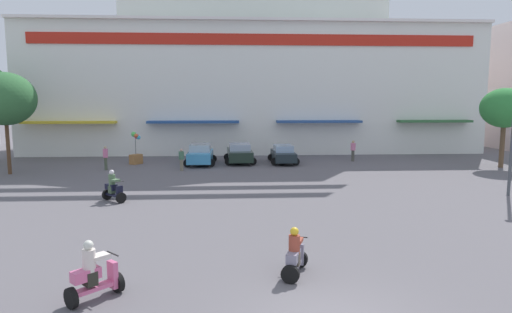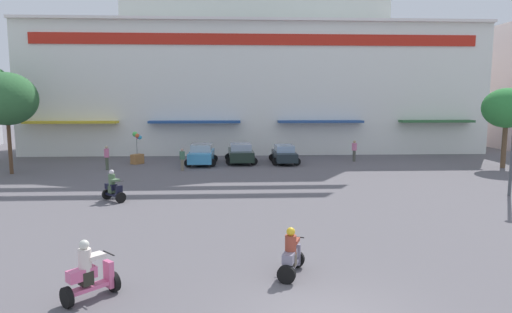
{
  "view_description": "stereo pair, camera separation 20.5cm",
  "coord_description": "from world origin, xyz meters",
  "px_view_note": "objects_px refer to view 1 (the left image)",
  "views": [
    {
      "loc": [
        -2.38,
        -9.48,
        5.06
      ],
      "look_at": [
        -0.88,
        15.37,
        1.82
      ],
      "focal_mm": 31.42,
      "sensor_mm": 36.0,
      "label": 1
    },
    {
      "loc": [
        -2.18,
        -9.49,
        5.06
      ],
      "look_at": [
        -0.88,
        15.37,
        1.82
      ],
      "focal_mm": 31.42,
      "sensor_mm": 36.0,
      "label": 2
    }
  ],
  "objects_px": {
    "scooter_rider_2": "(113,188)",
    "pedestrian_2": "(106,156)",
    "scooter_rider_3": "(94,275)",
    "plaza_tree_0": "(5,99)",
    "parked_car_1": "(240,153)",
    "plaza_tree_1": "(505,108)",
    "parked_car_0": "(201,154)",
    "scooter_rider_4": "(295,256)",
    "pedestrian_0": "(353,150)",
    "pedestrian_1": "(181,158)",
    "parked_car_2": "(283,154)",
    "balloon_vendor_cart": "(136,151)"
  },
  "relations": [
    {
      "from": "plaza_tree_1",
      "to": "pedestrian_1",
      "type": "xyz_separation_m",
      "value": [
        -23.32,
        -0.15,
        -3.45
      ]
    },
    {
      "from": "plaza_tree_1",
      "to": "pedestrian_0",
      "type": "relative_size",
      "value": 3.41
    },
    {
      "from": "parked_car_0",
      "to": "plaza_tree_1",
      "type": "bearing_deg",
      "value": -6.98
    },
    {
      "from": "parked_car_1",
      "to": "plaza_tree_1",
      "type": "bearing_deg",
      "value": -10.45
    },
    {
      "from": "parked_car_1",
      "to": "balloon_vendor_cart",
      "type": "relative_size",
      "value": 1.7
    },
    {
      "from": "parked_car_2",
      "to": "pedestrian_1",
      "type": "bearing_deg",
      "value": -156.86
    },
    {
      "from": "plaza_tree_1",
      "to": "scooter_rider_3",
      "type": "distance_m",
      "value": 31.31
    },
    {
      "from": "parked_car_0",
      "to": "pedestrian_2",
      "type": "bearing_deg",
      "value": -161.64
    },
    {
      "from": "plaza_tree_1",
      "to": "pedestrian_2",
      "type": "relative_size",
      "value": 3.38
    },
    {
      "from": "plaza_tree_1",
      "to": "balloon_vendor_cart",
      "type": "relative_size",
      "value": 2.3
    },
    {
      "from": "pedestrian_2",
      "to": "balloon_vendor_cart",
      "type": "xyz_separation_m",
      "value": [
        1.54,
        2.87,
        0.03
      ]
    },
    {
      "from": "plaza_tree_0",
      "to": "scooter_rider_2",
      "type": "height_order",
      "value": "plaza_tree_0"
    },
    {
      "from": "parked_car_1",
      "to": "scooter_rider_2",
      "type": "bearing_deg",
      "value": -116.89
    },
    {
      "from": "plaza_tree_0",
      "to": "parked_car_0",
      "type": "height_order",
      "value": "plaza_tree_0"
    },
    {
      "from": "parked_car_1",
      "to": "pedestrian_0",
      "type": "bearing_deg",
      "value": 1.99
    },
    {
      "from": "scooter_rider_2",
      "to": "pedestrian_2",
      "type": "height_order",
      "value": "pedestrian_2"
    },
    {
      "from": "plaza_tree_1",
      "to": "parked_car_1",
      "type": "xyz_separation_m",
      "value": [
        -19.15,
        3.53,
        -3.57
      ]
    },
    {
      "from": "scooter_rider_3",
      "to": "scooter_rider_4",
      "type": "distance_m",
      "value": 5.43
    },
    {
      "from": "parked_car_1",
      "to": "pedestrian_0",
      "type": "height_order",
      "value": "pedestrian_0"
    },
    {
      "from": "parked_car_1",
      "to": "scooter_rider_4",
      "type": "height_order",
      "value": "parked_car_1"
    },
    {
      "from": "pedestrian_2",
      "to": "scooter_rider_2",
      "type": "bearing_deg",
      "value": -73.03
    },
    {
      "from": "balloon_vendor_cart",
      "to": "scooter_rider_4",
      "type": "bearing_deg",
      "value": -68.15
    },
    {
      "from": "scooter_rider_3",
      "to": "scooter_rider_4",
      "type": "relative_size",
      "value": 1.07
    },
    {
      "from": "scooter_rider_4",
      "to": "scooter_rider_2",
      "type": "bearing_deg",
      "value": 127.63
    },
    {
      "from": "scooter_rider_3",
      "to": "pedestrian_0",
      "type": "relative_size",
      "value": 0.93
    },
    {
      "from": "plaza_tree_1",
      "to": "balloon_vendor_cart",
      "type": "bearing_deg",
      "value": 172.85
    },
    {
      "from": "scooter_rider_3",
      "to": "plaza_tree_0",
      "type": "bearing_deg",
      "value": 119.92
    },
    {
      "from": "scooter_rider_4",
      "to": "scooter_rider_3",
      "type": "bearing_deg",
      "value": -166.46
    },
    {
      "from": "parked_car_0",
      "to": "scooter_rider_4",
      "type": "xyz_separation_m",
      "value": [
        4.05,
        -21.92,
        -0.2
      ]
    },
    {
      "from": "pedestrian_0",
      "to": "pedestrian_1",
      "type": "bearing_deg",
      "value": -163.3
    },
    {
      "from": "parked_car_1",
      "to": "parked_car_2",
      "type": "distance_m",
      "value": 3.43
    },
    {
      "from": "pedestrian_1",
      "to": "parked_car_1",
      "type": "bearing_deg",
      "value": 41.44
    },
    {
      "from": "pedestrian_1",
      "to": "parked_car_2",
      "type": "bearing_deg",
      "value": 23.14
    },
    {
      "from": "scooter_rider_2",
      "to": "balloon_vendor_cart",
      "type": "height_order",
      "value": "balloon_vendor_cart"
    },
    {
      "from": "scooter_rider_4",
      "to": "pedestrian_0",
      "type": "xyz_separation_m",
      "value": [
        8.12,
        23.06,
        0.37
      ]
    },
    {
      "from": "scooter_rider_2",
      "to": "pedestrian_2",
      "type": "relative_size",
      "value": 0.91
    },
    {
      "from": "scooter_rider_2",
      "to": "pedestrian_1",
      "type": "bearing_deg",
      "value": 75.55
    },
    {
      "from": "scooter_rider_4",
      "to": "pedestrian_1",
      "type": "bearing_deg",
      "value": 105.25
    },
    {
      "from": "scooter_rider_4",
      "to": "balloon_vendor_cart",
      "type": "height_order",
      "value": "balloon_vendor_cart"
    },
    {
      "from": "scooter_rider_2",
      "to": "pedestrian_0",
      "type": "relative_size",
      "value": 0.92
    },
    {
      "from": "plaza_tree_0",
      "to": "scooter_rider_4",
      "type": "bearing_deg",
      "value": -47.94
    },
    {
      "from": "parked_car_0",
      "to": "pedestrian_1",
      "type": "distance_m",
      "value": 3.08
    },
    {
      "from": "scooter_rider_2",
      "to": "parked_car_0",
      "type": "bearing_deg",
      "value": 73.74
    },
    {
      "from": "plaza_tree_0",
      "to": "parked_car_0",
      "type": "relative_size",
      "value": 1.7
    },
    {
      "from": "parked_car_2",
      "to": "pedestrian_1",
      "type": "height_order",
      "value": "pedestrian_1"
    },
    {
      "from": "parked_car_1",
      "to": "pedestrian_0",
      "type": "relative_size",
      "value": 2.52
    },
    {
      "from": "plaza_tree_1",
      "to": "pedestrian_1",
      "type": "distance_m",
      "value": 23.58
    },
    {
      "from": "scooter_rider_2",
      "to": "parked_car_2",
      "type": "bearing_deg",
      "value": 51.42
    },
    {
      "from": "parked_car_0",
      "to": "scooter_rider_3",
      "type": "xyz_separation_m",
      "value": [
        -1.23,
        -23.19,
        -0.14
      ]
    },
    {
      "from": "parked_car_2",
      "to": "scooter_rider_4",
      "type": "bearing_deg",
      "value": -96.06
    }
  ]
}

